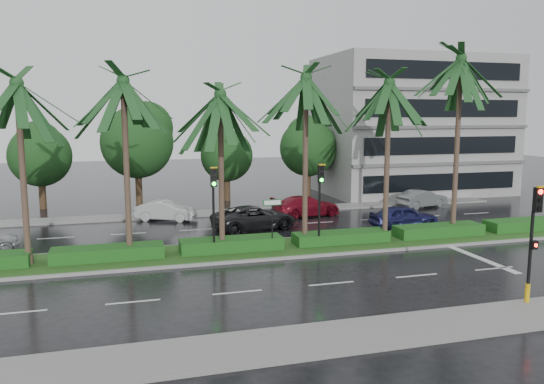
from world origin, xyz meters
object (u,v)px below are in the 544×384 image
object	(u,v)px
signal_near	(533,239)
car_darkgrey	(255,218)
street_sign	(272,212)
car_red	(306,206)
signal_median_left	(214,198)
car_blue	(404,217)
car_grey	(422,199)
car_white	(166,211)

from	to	relation	value
signal_near	car_darkgrey	distance (m)	16.97
street_sign	car_red	xyz separation A→B (m)	(5.00, 8.92, -1.42)
signal_near	signal_median_left	xyz separation A→B (m)	(-10.00, 9.69, 0.49)
street_sign	car_blue	bearing A→B (deg)	20.33
car_red	car_blue	bearing A→B (deg)	-149.22
signal_median_left	car_grey	bearing A→B (deg)	29.46
signal_near	street_sign	world-z (taller)	signal_near
car_grey	car_white	bearing A→B (deg)	75.28
car_blue	car_red	bearing A→B (deg)	42.21
car_blue	car_grey	xyz separation A→B (m)	(5.11, 6.25, -0.05)
car_white	car_grey	bearing A→B (deg)	-67.33
street_sign	car_blue	xyz separation A→B (m)	(9.50, 3.52, -1.40)
signal_near	car_white	xyz separation A→B (m)	(-11.50, 19.87, -1.85)
street_sign	car_white	size ratio (longest dim) A/B	0.65
car_darkgrey	car_red	xyz separation A→B (m)	(4.50, 3.22, -0.03)
street_sign	car_red	world-z (taller)	street_sign
car_blue	signal_near	bearing A→B (deg)	171.86
car_white	car_darkgrey	bearing A→B (deg)	-107.29
car_white	car_darkgrey	distance (m)	6.59
car_darkgrey	car_grey	world-z (taller)	car_darkgrey
signal_near	street_sign	bearing A→B (deg)	125.34
street_sign	car_white	bearing A→B (deg)	114.23
car_white	car_red	size ratio (longest dim) A/B	0.82
signal_median_left	signal_near	bearing A→B (deg)	-44.09
car_darkgrey	car_red	size ratio (longest dim) A/B	1.09
car_blue	car_grey	world-z (taller)	car_blue
car_red	car_white	bearing A→B (deg)	74.55
signal_median_left	car_white	xyz separation A→B (m)	(-1.50, 10.18, -2.34)
signal_median_left	car_red	distance (m)	12.34
car_white	car_blue	world-z (taller)	car_blue
car_grey	car_blue	bearing A→B (deg)	126.68
signal_near	car_white	world-z (taller)	signal_near
signal_median_left	car_darkgrey	size ratio (longest dim) A/B	0.83
signal_near	car_blue	xyz separation A→B (m)	(2.50, 13.39, -1.78)
car_red	car_blue	size ratio (longest dim) A/B	1.14
car_white	car_darkgrey	size ratio (longest dim) A/B	0.76
car_grey	street_sign	bearing A→B (deg)	109.74
signal_median_left	car_darkgrey	world-z (taller)	signal_median_left
car_grey	signal_near	bearing A→B (deg)	144.79
car_darkgrey	street_sign	bearing A→B (deg)	162.61
car_red	car_blue	world-z (taller)	car_blue
car_white	car_darkgrey	world-z (taller)	car_darkgrey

